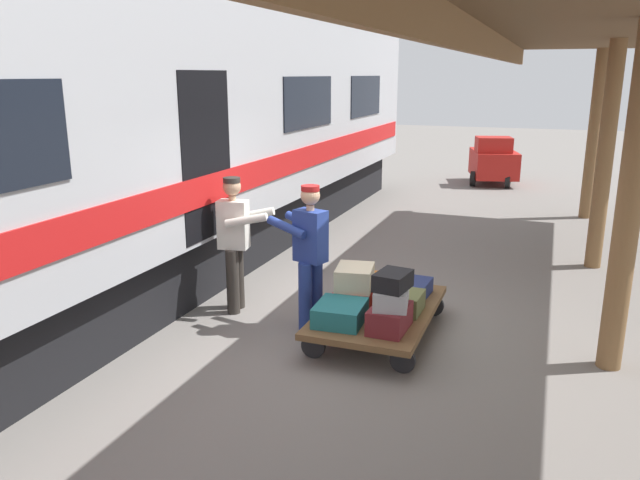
% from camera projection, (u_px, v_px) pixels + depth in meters
% --- Properties ---
extents(ground_plane, '(60.00, 60.00, 0.00)m').
position_uv_depth(ground_plane, '(376.00, 332.00, 7.21)').
color(ground_plane, slate).
extents(train_car, '(3.02, 18.97, 4.00)m').
position_uv_depth(train_car, '(105.00, 142.00, 7.92)').
color(train_car, '#B7BABF').
rests_on(train_car, ground_plane).
extents(luggage_cart, '(1.22, 2.04, 0.33)m').
position_uv_depth(luggage_cart, '(378.00, 312.00, 7.06)').
color(luggage_cart, brown).
rests_on(luggage_cart, ground_plane).
extents(suitcase_orange_carryall, '(0.39, 0.51, 0.17)m').
position_uv_depth(suitcase_orange_carryall, '(370.00, 283.00, 7.62)').
color(suitcase_orange_carryall, '#CC6B23').
rests_on(suitcase_orange_carryall, luggage_cart).
extents(suitcase_teal_softside, '(0.53, 0.60, 0.21)m').
position_uv_depth(suitcase_teal_softside, '(340.00, 313.00, 6.60)').
color(suitcase_teal_softside, '#1E666B').
rests_on(suitcase_teal_softside, luggage_cart).
extents(suitcase_navy_fabric, '(0.41, 0.50, 0.18)m').
position_uv_depth(suitcase_navy_fabric, '(413.00, 288.00, 7.43)').
color(suitcase_navy_fabric, navy).
rests_on(suitcase_navy_fabric, luggage_cart).
extents(suitcase_maroon_trunk, '(0.38, 0.56, 0.25)m').
position_uv_depth(suitcase_maroon_trunk, '(390.00, 318.00, 6.41)').
color(suitcase_maroon_trunk, maroon).
rests_on(suitcase_maroon_trunk, luggage_cart).
extents(suitcase_red_plastic, '(0.41, 0.61, 0.20)m').
position_uv_depth(suitcase_red_plastic, '(356.00, 296.00, 7.11)').
color(suitcase_red_plastic, '#AD231E').
rests_on(suitcase_red_plastic, luggage_cart).
extents(suitcase_olive_duffel, '(0.44, 0.46, 0.22)m').
position_uv_depth(suitcase_olive_duffel, '(402.00, 302.00, 6.92)').
color(suitcase_olive_duffel, brown).
rests_on(suitcase_olive_duffel, luggage_cart).
extents(suitcase_gray_aluminum, '(0.43, 0.58, 0.20)m').
position_uv_depth(suitcase_gray_aluminum, '(391.00, 297.00, 6.39)').
color(suitcase_gray_aluminum, '#9EA0A5').
rests_on(suitcase_gray_aluminum, suitcase_maroon_trunk).
extents(suitcase_black_hardshell, '(0.36, 0.45, 0.18)m').
position_uv_depth(suitcase_black_hardshell, '(393.00, 281.00, 6.30)').
color(suitcase_black_hardshell, black).
rests_on(suitcase_black_hardshell, suitcase_gray_aluminum).
extents(suitcase_cream_canvas, '(0.48, 0.56, 0.26)m').
position_uv_depth(suitcase_cream_canvas, '(355.00, 277.00, 7.05)').
color(suitcase_cream_canvas, beige).
rests_on(suitcase_cream_canvas, suitcase_red_plastic).
extents(porter_in_overalls, '(0.73, 0.55, 1.70)m').
position_uv_depth(porter_in_overalls, '(309.00, 252.00, 7.12)').
color(porter_in_overalls, navy).
rests_on(porter_in_overalls, ground_plane).
extents(porter_by_door, '(0.71, 0.51, 1.70)m').
position_uv_depth(porter_by_door, '(235.00, 240.00, 7.64)').
color(porter_by_door, '#332D28').
rests_on(porter_by_door, ground_plane).
extents(baggage_tug, '(1.50, 1.93, 1.30)m').
position_uv_depth(baggage_tug, '(493.00, 161.00, 16.75)').
color(baggage_tug, '#B21E19').
rests_on(baggage_tug, ground_plane).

